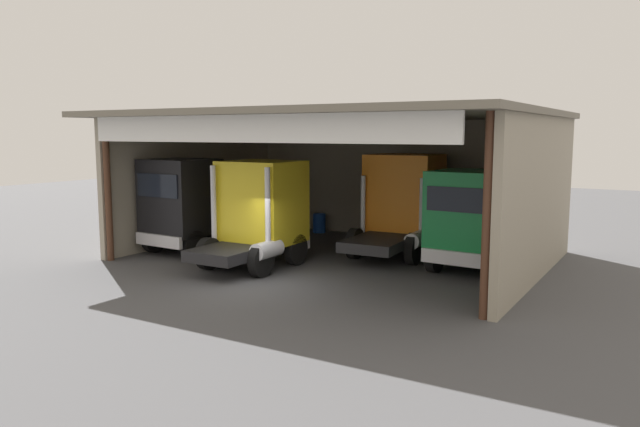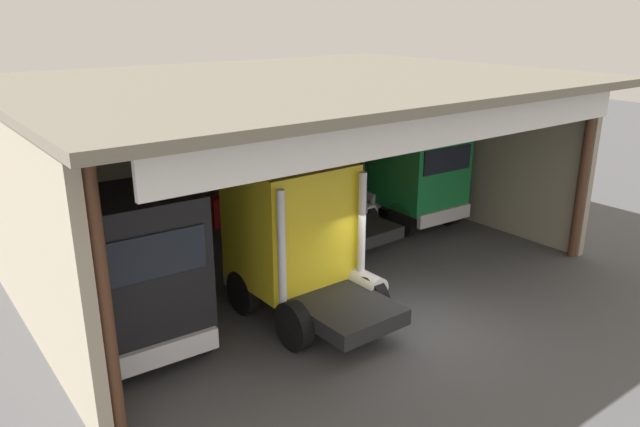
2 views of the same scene
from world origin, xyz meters
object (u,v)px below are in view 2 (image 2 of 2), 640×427
at_px(truck_orange_yard_outside, 303,173).
at_px(oil_drum, 118,229).
at_px(truck_black_center_bay, 132,272).
at_px(truck_yellow_left_bay, 297,236).
at_px(truck_green_center_right_bay, 412,173).
at_px(tool_cart, 222,210).

relative_size(truck_orange_yard_outside, oil_drum, 6.18).
bearing_deg(truck_black_center_bay, oil_drum, -104.20).
distance_m(truck_yellow_left_bay, truck_orange_yard_outside, 5.63).
bearing_deg(truck_green_center_right_bay, tool_cart, -34.42).
bearing_deg(tool_cart, truck_yellow_left_bay, -102.87).
distance_m(truck_black_center_bay, tool_cart, 8.35).
bearing_deg(truck_orange_yard_outside, truck_green_center_right_bay, -30.24).
relative_size(truck_orange_yard_outside, tool_cart, 5.35).
xyz_separation_m(truck_yellow_left_bay, oil_drum, (-1.87, 7.13, -1.47)).
bearing_deg(truck_orange_yard_outside, truck_yellow_left_bay, -129.56).
height_order(truck_black_center_bay, oil_drum, truck_black_center_bay).
bearing_deg(truck_orange_yard_outside, tool_cart, 128.30).
xyz_separation_m(truck_black_center_bay, truck_green_center_right_bay, (10.46, 2.43, -0.08)).
height_order(truck_green_center_right_bay, tool_cart, truck_green_center_right_bay).
distance_m(truck_yellow_left_bay, tool_cart, 6.96).
xyz_separation_m(truck_yellow_left_bay, truck_green_center_right_bay, (6.63, 2.81, -0.09)).
distance_m(truck_black_center_bay, truck_orange_yard_outside, 8.31).
xyz_separation_m(truck_black_center_bay, truck_orange_yard_outside, (7.21, 4.13, 0.07)).
relative_size(truck_black_center_bay, tool_cart, 4.26).
relative_size(truck_black_center_bay, truck_orange_yard_outside, 0.80).
bearing_deg(oil_drum, truck_green_center_right_bay, -26.92).
bearing_deg(oil_drum, truck_yellow_left_bay, -75.29).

